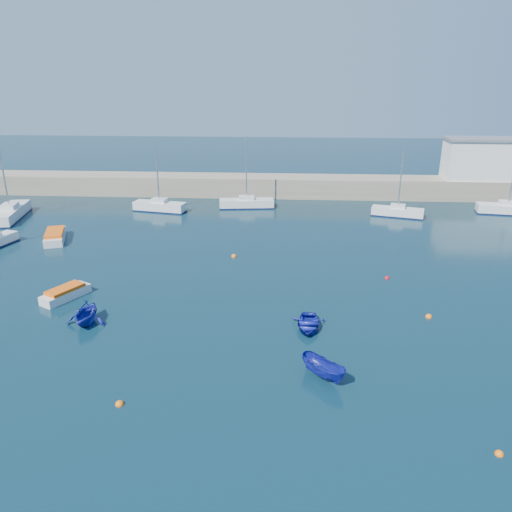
# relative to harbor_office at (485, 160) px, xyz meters

# --- Properties ---
(ground) EXTENTS (220.00, 220.00, 0.00)m
(ground) POSITION_rel_harbor_office_xyz_m (-30.00, -46.00, -5.10)
(ground) COLOR #0C2734
(ground) RESTS_ON ground
(back_wall) EXTENTS (96.00, 4.50, 2.60)m
(back_wall) POSITION_rel_harbor_office_xyz_m (-30.00, 0.00, -3.80)
(back_wall) COLOR gray
(back_wall) RESTS_ON ground
(harbor_office) EXTENTS (10.00, 4.00, 5.00)m
(harbor_office) POSITION_rel_harbor_office_xyz_m (0.00, 0.00, 0.00)
(harbor_office) COLOR silver
(harbor_office) RESTS_ON back_wall
(sailboat_4) EXTENTS (3.73, 8.35, 10.51)m
(sailboat_4) POSITION_rel_harbor_office_xyz_m (-57.05, -13.26, -4.42)
(sailboat_4) COLOR silver
(sailboat_4) RESTS_ON ground
(sailboat_5) EXTENTS (6.52, 3.01, 8.35)m
(sailboat_5) POSITION_rel_harbor_office_xyz_m (-40.79, -9.02, -4.48)
(sailboat_5) COLOR silver
(sailboat_5) RESTS_ON ground
(sailboat_6) EXTENTS (6.80, 2.60, 8.67)m
(sailboat_6) POSITION_rel_harbor_office_xyz_m (-30.46, -6.73, -4.52)
(sailboat_6) COLOR silver
(sailboat_6) RESTS_ON ground
(sailboat_7) EXTENTS (6.04, 3.15, 7.71)m
(sailboat_7) POSITION_rel_harbor_office_xyz_m (-12.64, -9.61, -4.53)
(sailboat_7) COLOR silver
(sailboat_7) RESTS_ON ground
(sailboat_8) EXTENTS (7.03, 2.94, 8.94)m
(sailboat_8) POSITION_rel_harbor_office_xyz_m (0.56, -7.68, -4.48)
(sailboat_8) COLOR silver
(sailboat_8) RESTS_ON ground
(motorboat_1) EXTENTS (2.93, 3.86, 0.91)m
(motorboat_1) POSITION_rel_harbor_office_xyz_m (-41.76, -33.83, -4.67)
(motorboat_1) COLOR silver
(motorboat_1) RESTS_ON ground
(motorboat_2) EXTENTS (3.22, 5.19, 1.01)m
(motorboat_2) POSITION_rel_harbor_office_xyz_m (-48.52, -20.62, -4.63)
(motorboat_2) COLOR silver
(motorboat_2) RESTS_ON ground
(dinghy_center) EXTENTS (2.43, 3.25, 0.64)m
(dinghy_center) POSITION_rel_harbor_office_xyz_m (-23.97, -37.35, -4.78)
(dinghy_center) COLOR #151E93
(dinghy_center) RESTS_ON ground
(dinghy_left) EXTENTS (2.63, 3.04, 1.60)m
(dinghy_left) POSITION_rel_harbor_office_xyz_m (-38.74, -37.54, -4.30)
(dinghy_left) COLOR #151E93
(dinghy_left) RESTS_ON ground
(dinghy_right) EXTENTS (2.91, 2.95, 1.16)m
(dinghy_right) POSITION_rel_harbor_office_xyz_m (-23.34, -42.98, -4.52)
(dinghy_right) COLOR #151E93
(dinghy_right) RESTS_ON ground
(buoy_0) EXTENTS (0.45, 0.45, 0.45)m
(buoy_0) POSITION_rel_harbor_office_xyz_m (-33.79, -45.95, -5.10)
(buoy_0) COLOR orange
(buoy_0) RESTS_ON ground
(buoy_1) EXTENTS (0.43, 0.43, 0.43)m
(buoy_1) POSITION_rel_harbor_office_xyz_m (-17.21, -28.47, -5.10)
(buoy_1) COLOR #B20D19
(buoy_1) RESTS_ON ground
(buoy_2) EXTENTS (0.47, 0.47, 0.47)m
(buoy_2) POSITION_rel_harbor_office_xyz_m (-15.61, -35.21, -5.10)
(buoy_2) COLOR orange
(buoy_2) RESTS_ON ground
(buoy_3) EXTENTS (0.50, 0.50, 0.50)m
(buoy_3) POSITION_rel_harbor_office_xyz_m (-30.22, -24.17, -5.10)
(buoy_3) COLOR orange
(buoy_3) RESTS_ON ground
(buoy_5) EXTENTS (0.40, 0.40, 0.40)m
(buoy_5) POSITION_rel_harbor_office_xyz_m (-15.94, -48.35, -5.10)
(buoy_5) COLOR orange
(buoy_5) RESTS_ON ground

